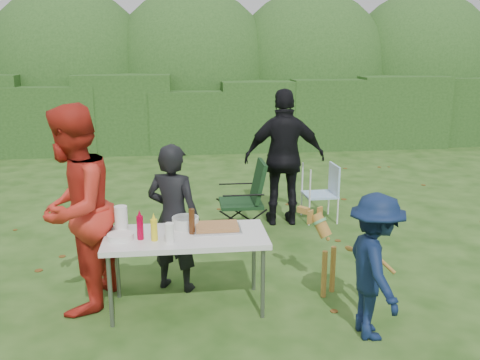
{
  "coord_description": "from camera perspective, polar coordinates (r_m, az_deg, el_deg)",
  "views": [
    {
      "loc": [
        -0.42,
        -4.41,
        2.41
      ],
      "look_at": [
        0.23,
        0.99,
        1.0
      ],
      "focal_mm": 38.0,
      "sensor_mm": 36.0,
      "label": 1
    }
  ],
  "objects": [
    {
      "name": "ground",
      "position": [
        5.05,
        -1.27,
        -14.02
      ],
      "size": [
        80.0,
        80.0,
        0.0
      ],
      "primitive_type": "plane",
      "color": "#1E4211"
    },
    {
      "name": "hedge_row",
      "position": [
        12.52,
        -4.94,
        7.33
      ],
      "size": [
        22.0,
        1.4,
        1.7
      ],
      "primitive_type": "cube",
      "color": "#23471C",
      "rests_on": "ground"
    },
    {
      "name": "shrub_backdrop",
      "position": [
        14.04,
        -5.25,
        11.18
      ],
      "size": [
        20.0,
        2.6,
        3.2
      ],
      "primitive_type": "ellipsoid",
      "color": "#3D6628",
      "rests_on": "ground"
    },
    {
      "name": "folding_table",
      "position": [
        4.78,
        -6.06,
        -6.71
      ],
      "size": [
        1.5,
        0.7,
        0.74
      ],
      "color": "silver",
      "rests_on": "ground"
    },
    {
      "name": "person_cook",
      "position": [
        5.16,
        -7.47,
        -4.27
      ],
      "size": [
        0.66,
        0.56,
        1.52
      ],
      "primitive_type": "imported",
      "rotation": [
        0.0,
        0.0,
        2.71
      ],
      "color": "black",
      "rests_on": "ground"
    },
    {
      "name": "person_red_jacket",
      "position": [
        4.93,
        -18.12,
        -3.2
      ],
      "size": [
        0.92,
        1.08,
        1.95
      ],
      "primitive_type": "imported",
      "rotation": [
        0.0,
        0.0,
        -1.79
      ],
      "color": "red",
      "rests_on": "ground"
    },
    {
      "name": "person_black_puffy",
      "position": [
        7.04,
        5.03,
        2.49
      ],
      "size": [
        1.14,
        0.52,
        1.9
      ],
      "primitive_type": "imported",
      "rotation": [
        0.0,
        0.0,
        3.09
      ],
      "color": "black",
      "rests_on": "ground"
    },
    {
      "name": "child",
      "position": [
        4.47,
        14.86,
        -9.39
      ],
      "size": [
        0.48,
        0.82,
        1.27
      ],
      "primitive_type": "imported",
      "rotation": [
        0.0,
        0.0,
        1.56
      ],
      "color": "#0D1C3D",
      "rests_on": "ground"
    },
    {
      "name": "dog",
      "position": [
        5.07,
        12.11,
        -8.93
      ],
      "size": [
        0.84,
        0.91,
        0.84
      ],
      "primitive_type": null,
      "rotation": [
        0.0,
        0.0,
        2.27
      ],
      "color": "#A3722F",
      "rests_on": "ground"
    },
    {
      "name": "camping_chair",
      "position": [
        6.66,
        0.09,
        -2.1
      ],
      "size": [
        0.64,
        0.64,
        1.01
      ],
      "primitive_type": null,
      "rotation": [
        0.0,
        0.0,
        3.13
      ],
      "color": "#143218",
      "rests_on": "ground"
    },
    {
      "name": "lawn_chair",
      "position": [
        7.38,
        8.95,
        -1.37
      ],
      "size": [
        0.5,
        0.5,
        0.82
      ],
      "primitive_type": null,
      "rotation": [
        0.0,
        0.0,
        3.17
      ],
      "color": "#53A0E3",
      "rests_on": "ground"
    },
    {
      "name": "food_tray",
      "position": [
        4.85,
        -2.6,
        -5.52
      ],
      "size": [
        0.45,
        0.3,
        0.02
      ],
      "primitive_type": "cube",
      "color": "#B7B7BA",
      "rests_on": "folding_table"
    },
    {
      "name": "focaccia_bread",
      "position": [
        4.84,
        -2.6,
        -5.21
      ],
      "size": [
        0.4,
        0.26,
        0.04
      ],
      "primitive_type": "cube",
      "color": "#A97240",
      "rests_on": "food_tray"
    },
    {
      "name": "mustard_bottle",
      "position": [
        4.63,
        -9.61,
        -5.55
      ],
      "size": [
        0.06,
        0.06,
        0.2
      ],
      "primitive_type": "cylinder",
      "color": "yellow",
      "rests_on": "folding_table"
    },
    {
      "name": "ketchup_bottle",
      "position": [
        4.68,
        -11.16,
        -5.28
      ],
      "size": [
        0.06,
        0.06,
        0.22
      ],
      "primitive_type": "cylinder",
      "color": "#A20024",
      "rests_on": "folding_table"
    },
    {
      "name": "beer_bottle",
      "position": [
        4.74,
        -5.44,
        -4.65
      ],
      "size": [
        0.06,
        0.06,
        0.24
      ],
      "primitive_type": "cylinder",
      "color": "#47230F",
      "rests_on": "folding_table"
    },
    {
      "name": "paper_towel_roll",
      "position": [
        4.86,
        -13.19,
        -4.36
      ],
      "size": [
        0.12,
        0.12,
        0.26
      ],
      "primitive_type": "cylinder",
      "color": "white",
      "rests_on": "folding_table"
    },
    {
      "name": "cup_stack",
      "position": [
        4.56,
        -7.91,
        -5.9
      ],
      "size": [
        0.08,
        0.08,
        0.18
      ],
      "primitive_type": "cylinder",
      "color": "white",
      "rests_on": "folding_table"
    },
    {
      "name": "pasta_bowl",
      "position": [
        4.94,
        -6.14,
        -4.72
      ],
      "size": [
        0.26,
        0.26,
        0.1
      ],
      "primitive_type": "cylinder",
      "color": "silver",
      "rests_on": "folding_table"
    },
    {
      "name": "plate_stack",
      "position": [
        4.74,
        -13.27,
        -6.19
      ],
      "size": [
        0.24,
        0.24,
        0.05
      ],
      "primitive_type": "cylinder",
      "color": "white",
      "rests_on": "folding_table"
    }
  ]
}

